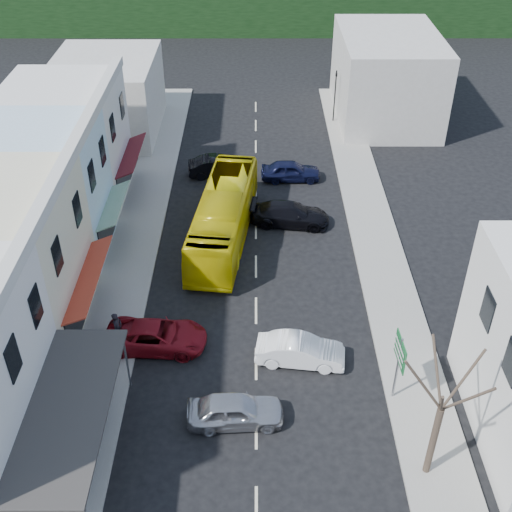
# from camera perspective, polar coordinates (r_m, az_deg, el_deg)

# --- Properties ---
(ground) EXTENTS (120.00, 120.00, 0.00)m
(ground) POSITION_cam_1_polar(r_m,az_deg,el_deg) (31.92, 0.01, -9.54)
(ground) COLOR black
(ground) RESTS_ON ground
(sidewalk_left) EXTENTS (3.00, 52.00, 0.15)m
(sidewalk_left) POSITION_cam_1_polar(r_m,az_deg,el_deg) (40.26, -10.74, 0.86)
(sidewalk_left) COLOR gray
(sidewalk_left) RESTS_ON ground
(sidewalk_right) EXTENTS (3.00, 52.00, 0.15)m
(sidewalk_right) POSITION_cam_1_polar(r_m,az_deg,el_deg) (40.27, 10.73, 0.87)
(sidewalk_right) COLOR gray
(sidewalk_right) RESTS_ON ground
(shopfront_row) EXTENTS (8.25, 30.00, 8.00)m
(shopfront_row) POSITION_cam_1_polar(r_m,az_deg,el_deg) (35.48, -20.62, 1.40)
(shopfront_row) COLOR silver
(shopfront_row) RESTS_ON ground
(distant_block_left) EXTENTS (8.00, 10.00, 6.00)m
(distant_block_left) POSITION_cam_1_polar(r_m,az_deg,el_deg) (54.57, -13.10, 13.67)
(distant_block_left) COLOR #B7B2A8
(distant_block_left) RESTS_ON ground
(distant_block_right) EXTENTS (8.00, 12.00, 7.00)m
(distant_block_right) POSITION_cam_1_polar(r_m,az_deg,el_deg) (56.94, 11.53, 15.35)
(distant_block_right) COLOR #B7B2A8
(distant_block_right) RESTS_ON ground
(bus) EXTENTS (3.92, 11.82, 3.10)m
(bus) POSITION_cam_1_polar(r_m,az_deg,el_deg) (39.62, -2.88, 3.45)
(bus) COLOR #D3C00A
(bus) RESTS_ON ground
(car_silver) EXTENTS (4.49, 2.03, 1.40)m
(car_silver) POSITION_cam_1_polar(r_m,az_deg,el_deg) (28.99, -1.86, -13.58)
(car_silver) COLOR #B2B2B7
(car_silver) RESTS_ON ground
(car_white) EXTENTS (4.59, 2.34, 1.40)m
(car_white) POSITION_cam_1_polar(r_m,az_deg,el_deg) (31.60, 3.96, -8.44)
(car_white) COLOR white
(car_white) RESTS_ON ground
(car_red) EXTENTS (4.70, 2.15, 1.40)m
(car_red) POSITION_cam_1_polar(r_m,az_deg,el_deg) (32.69, -8.86, -7.04)
(car_red) COLOR maroon
(car_red) RESTS_ON ground
(car_black_near) EXTENTS (4.68, 2.33, 1.40)m
(car_black_near) POSITION_cam_1_polar(r_m,az_deg,el_deg) (41.49, 3.04, 3.69)
(car_black_near) COLOR black
(car_black_near) RESTS_ON ground
(car_navy_mid) EXTENTS (4.44, 1.91, 1.40)m
(car_navy_mid) POSITION_cam_1_polar(r_m,az_deg,el_deg) (46.63, 3.11, 7.55)
(car_navy_mid) COLOR black
(car_navy_mid) RESTS_ON ground
(car_black_far) EXTENTS (4.59, 2.32, 1.40)m
(car_black_far) POSITION_cam_1_polar(r_m,az_deg,el_deg) (47.27, -3.36, 7.95)
(car_black_far) COLOR black
(car_black_far) RESTS_ON ground
(pedestrian_left) EXTENTS (0.56, 0.69, 1.70)m
(pedestrian_left) POSITION_cam_1_polar(r_m,az_deg,el_deg) (33.00, -12.20, -6.33)
(pedestrian_left) COLOR black
(pedestrian_left) RESTS_ON sidewalk_left
(direction_sign) EXTENTS (0.35, 1.68, 3.69)m
(direction_sign) POSITION_cam_1_polar(r_m,az_deg,el_deg) (29.73, 12.43, -9.83)
(direction_sign) COLOR #145C29
(direction_sign) RESTS_ON ground
(street_tree) EXTENTS (3.59, 3.59, 7.72)m
(street_tree) POSITION_cam_1_polar(r_m,az_deg,el_deg) (25.81, 16.13, -12.96)
(street_tree) COLOR #3A2D23
(street_tree) RESTS_ON ground
(traffic_signal) EXTENTS (0.68, 1.02, 4.49)m
(traffic_signal) POSITION_cam_1_polar(r_m,az_deg,el_deg) (55.49, 7.01, 13.86)
(traffic_signal) COLOR black
(traffic_signal) RESTS_ON ground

